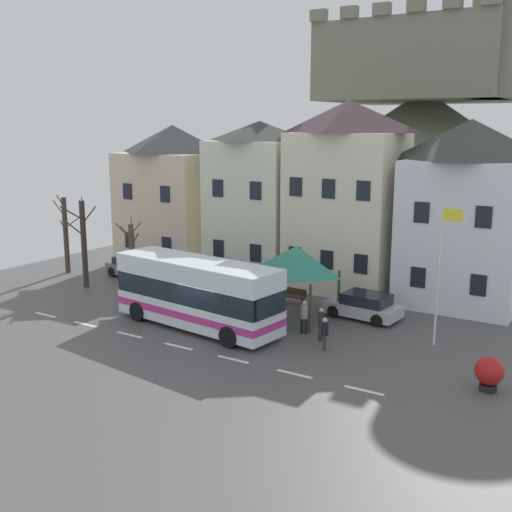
{
  "coord_description": "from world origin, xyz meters",
  "views": [
    {
      "loc": [
        17.1,
        -22.73,
        9.9
      ],
      "look_at": [
        0.65,
        3.69,
        3.26
      ],
      "focal_mm": 43.42,
      "sensor_mm": 36.0,
      "label": 1
    }
  ],
  "objects_px": {
    "pedestrian_00": "(325,332)",
    "bare_tree_02": "(132,256)",
    "townhouse_02": "(347,197)",
    "harbour_buoy": "(489,372)",
    "townhouse_01": "(259,200)",
    "bus_shelter": "(297,260)",
    "pedestrian_01": "(304,315)",
    "hilltop_castle": "(422,157)",
    "parked_car_00": "(133,268)",
    "parked_car_02": "(364,306)",
    "parked_car_01": "(207,277)",
    "public_bench": "(292,295)",
    "flagpole": "(441,266)",
    "bare_tree_00": "(66,235)",
    "townhouse_03": "(466,214)",
    "townhouse_00": "(174,195)",
    "transit_bus": "(197,294)",
    "pedestrian_02": "(321,323)",
    "bare_tree_01": "(84,243)"
  },
  "relations": [
    {
      "from": "townhouse_02",
      "to": "parked_car_02",
      "type": "bearing_deg",
      "value": -56.31
    },
    {
      "from": "public_bench",
      "to": "flagpole",
      "type": "relative_size",
      "value": 0.26
    },
    {
      "from": "bus_shelter",
      "to": "pedestrian_00",
      "type": "relative_size",
      "value": 2.56
    },
    {
      "from": "parked_car_01",
      "to": "bare_tree_00",
      "type": "xyz_separation_m",
      "value": [
        -10.34,
        -1.92,
        1.97
      ]
    },
    {
      "from": "bare_tree_02",
      "to": "public_bench",
      "type": "bearing_deg",
      "value": 15.03
    },
    {
      "from": "townhouse_01",
      "to": "public_bench",
      "type": "height_order",
      "value": "townhouse_01"
    },
    {
      "from": "pedestrian_00",
      "to": "public_bench",
      "type": "distance_m",
      "value": 7.42
    },
    {
      "from": "pedestrian_02",
      "to": "public_bench",
      "type": "height_order",
      "value": "pedestrian_02"
    },
    {
      "from": "townhouse_02",
      "to": "hilltop_castle",
      "type": "bearing_deg",
      "value": 94.73
    },
    {
      "from": "townhouse_01",
      "to": "bus_shelter",
      "type": "distance_m",
      "value": 9.87
    },
    {
      "from": "parked_car_01",
      "to": "bare_tree_02",
      "type": "height_order",
      "value": "bare_tree_02"
    },
    {
      "from": "townhouse_01",
      "to": "townhouse_03",
      "type": "bearing_deg",
      "value": 1.1
    },
    {
      "from": "pedestrian_02",
      "to": "townhouse_02",
      "type": "bearing_deg",
      "value": 107.74
    },
    {
      "from": "hilltop_castle",
      "to": "pedestrian_02",
      "type": "distance_m",
      "value": 30.06
    },
    {
      "from": "parked_car_00",
      "to": "pedestrian_00",
      "type": "distance_m",
      "value": 17.5
    },
    {
      "from": "pedestrian_02",
      "to": "public_bench",
      "type": "xyz_separation_m",
      "value": [
        -4.09,
        4.67,
        -0.41
      ]
    },
    {
      "from": "hilltop_castle",
      "to": "pedestrian_00",
      "type": "bearing_deg",
      "value": -80.02
    },
    {
      "from": "townhouse_01",
      "to": "bare_tree_00",
      "type": "distance_m",
      "value": 13.3
    },
    {
      "from": "townhouse_02",
      "to": "parked_car_02",
      "type": "height_order",
      "value": "townhouse_02"
    },
    {
      "from": "townhouse_02",
      "to": "harbour_buoy",
      "type": "height_order",
      "value": "townhouse_02"
    },
    {
      "from": "townhouse_03",
      "to": "bus_shelter",
      "type": "height_order",
      "value": "townhouse_03"
    },
    {
      "from": "townhouse_00",
      "to": "pedestrian_01",
      "type": "height_order",
      "value": "townhouse_00"
    },
    {
      "from": "bus_shelter",
      "to": "parked_car_01",
      "type": "height_order",
      "value": "bus_shelter"
    },
    {
      "from": "transit_bus",
      "to": "bare_tree_01",
      "type": "height_order",
      "value": "bare_tree_01"
    },
    {
      "from": "townhouse_02",
      "to": "parked_car_00",
      "type": "relative_size",
      "value": 2.79
    },
    {
      "from": "townhouse_01",
      "to": "hilltop_castle",
      "type": "relative_size",
      "value": 0.26
    },
    {
      "from": "transit_bus",
      "to": "flagpole",
      "type": "height_order",
      "value": "flagpole"
    },
    {
      "from": "bus_shelter",
      "to": "parked_car_02",
      "type": "distance_m",
      "value": 4.3
    },
    {
      "from": "parked_car_00",
      "to": "parked_car_02",
      "type": "height_order",
      "value": "parked_car_02"
    },
    {
      "from": "townhouse_00",
      "to": "pedestrian_00",
      "type": "distance_m",
      "value": 20.79
    },
    {
      "from": "pedestrian_00",
      "to": "bare_tree_02",
      "type": "distance_m",
      "value": 14.76
    },
    {
      "from": "hilltop_castle",
      "to": "bare_tree_02",
      "type": "relative_size",
      "value": 8.87
    },
    {
      "from": "bus_shelter",
      "to": "pedestrian_01",
      "type": "height_order",
      "value": "bus_shelter"
    },
    {
      "from": "townhouse_03",
      "to": "bus_shelter",
      "type": "xyz_separation_m",
      "value": [
        -6.55,
        -7.32,
        -1.99
      ]
    },
    {
      "from": "pedestrian_01",
      "to": "bare_tree_02",
      "type": "height_order",
      "value": "bare_tree_02"
    },
    {
      "from": "townhouse_03",
      "to": "hilltop_castle",
      "type": "bearing_deg",
      "value": 113.9
    },
    {
      "from": "parked_car_02",
      "to": "bus_shelter",
      "type": "bearing_deg",
      "value": 37.25
    },
    {
      "from": "townhouse_03",
      "to": "pedestrian_01",
      "type": "distance_m",
      "value": 11.35
    },
    {
      "from": "bus_shelter",
      "to": "pedestrian_00",
      "type": "distance_m",
      "value": 5.26
    },
    {
      "from": "parked_car_02",
      "to": "bare_tree_02",
      "type": "distance_m",
      "value": 14.34
    },
    {
      "from": "pedestrian_01",
      "to": "harbour_buoy",
      "type": "height_order",
      "value": "pedestrian_01"
    },
    {
      "from": "bare_tree_00",
      "to": "townhouse_01",
      "type": "bearing_deg",
      "value": 28.94
    },
    {
      "from": "pedestrian_00",
      "to": "pedestrian_02",
      "type": "relative_size",
      "value": 0.95
    },
    {
      "from": "parked_car_01",
      "to": "harbour_buoy",
      "type": "distance_m",
      "value": 19.39
    },
    {
      "from": "townhouse_01",
      "to": "pedestrian_00",
      "type": "xyz_separation_m",
      "value": [
        9.9,
        -10.5,
        -4.21
      ]
    },
    {
      "from": "parked_car_00",
      "to": "pedestrian_01",
      "type": "xyz_separation_m",
      "value": [
        14.79,
        -4.05,
        0.28
      ]
    },
    {
      "from": "harbour_buoy",
      "to": "transit_bus",
      "type": "bearing_deg",
      "value": 179.29
    },
    {
      "from": "townhouse_02",
      "to": "pedestrian_01",
      "type": "relative_size",
      "value": 6.86
    },
    {
      "from": "townhouse_03",
      "to": "parked_car_00",
      "type": "xyz_separation_m",
      "value": [
        -19.86,
        -5.21,
        -4.45
      ]
    },
    {
      "from": "townhouse_02",
      "to": "harbour_buoy",
      "type": "distance_m",
      "value": 16.21
    }
  ]
}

